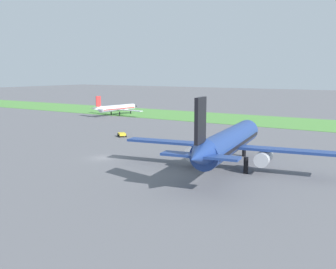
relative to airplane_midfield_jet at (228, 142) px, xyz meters
name	(u,v)px	position (x,y,z in m)	size (l,w,h in m)	color
ground_plane	(103,158)	(-22.32, -3.86, -4.34)	(600.00, 600.00, 0.00)	slate
grass_taxiway_strip	(249,120)	(-22.32, 64.45, -4.30)	(360.00, 28.00, 0.08)	#549342
airplane_midfield_jet	(228,142)	(0.00, 0.00, 0.00)	(33.98, 33.48, 12.06)	navy
airplane_taxiing_turboprop	(117,108)	(-65.99, 52.04, -1.75)	(23.67, 20.31, 7.10)	silver
baggage_cart_near_gate	(122,134)	(-34.64, 16.56, -3.77)	(2.95, 2.86, 0.90)	yellow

